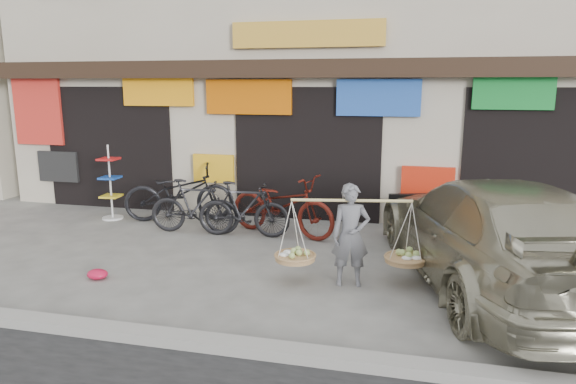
% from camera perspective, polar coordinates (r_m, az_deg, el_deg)
% --- Properties ---
extents(ground, '(70.00, 70.00, 0.00)m').
position_cam_1_polar(ground, '(7.50, -3.31, -9.67)').
color(ground, slate).
rests_on(ground, ground).
extents(kerb, '(70.00, 0.25, 0.12)m').
position_cam_1_polar(kerb, '(5.77, -9.26, -16.15)').
color(kerb, gray).
rests_on(kerb, ground).
extents(shophouse_block, '(14.00, 6.32, 7.00)m').
position_cam_1_polar(shophouse_block, '(13.26, 4.75, 14.86)').
color(shophouse_block, '#B9AD96').
rests_on(shophouse_block, ground).
extents(street_vendor, '(2.06, 0.83, 1.44)m').
position_cam_1_polar(street_vendor, '(7.15, 6.95, -5.29)').
color(street_vendor, slate).
rests_on(street_vendor, ground).
extents(bike_0, '(2.33, 1.49, 1.15)m').
position_cam_1_polar(bike_0, '(10.73, -12.02, -0.07)').
color(bike_0, black).
rests_on(bike_0, ground).
extents(bike_1, '(1.75, 0.61, 1.03)m').
position_cam_1_polar(bike_1, '(9.41, -4.96, -1.92)').
color(bike_1, black).
rests_on(bike_1, ground).
extents(bike_2, '(2.31, 1.40, 1.15)m').
position_cam_1_polar(bike_2, '(9.47, -0.69, -1.41)').
color(bike_2, '#57160F').
rests_on(bike_2, ground).
extents(bike_3, '(1.75, 0.61, 1.03)m').
position_cam_1_polar(bike_3, '(9.75, -10.34, -1.58)').
color(bike_3, black).
rests_on(bike_3, ground).
extents(suv, '(3.43, 5.59, 1.51)m').
position_cam_1_polar(suv, '(7.61, 21.64, -4.20)').
color(suv, '#A19C82').
rests_on(suv, ground).
extents(display_rack, '(0.43, 0.43, 1.55)m').
position_cam_1_polar(display_rack, '(11.20, -19.09, 0.27)').
color(display_rack, silver).
rests_on(display_rack, ground).
extents(red_bag, '(0.31, 0.25, 0.14)m').
position_cam_1_polar(red_bag, '(7.98, -20.42, -8.55)').
color(red_bag, red).
rests_on(red_bag, ground).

